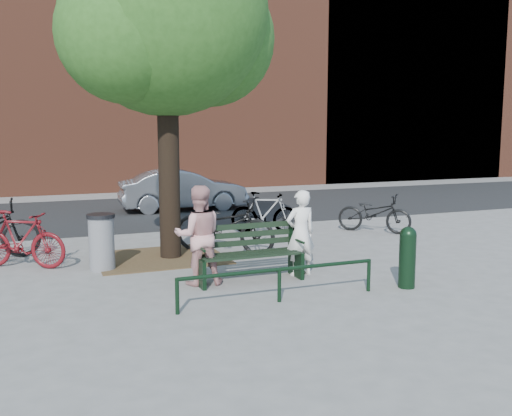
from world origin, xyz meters
name	(u,v)px	position (x,y,z in m)	size (l,w,h in m)	color
ground	(250,281)	(0.00, 0.00, 0.00)	(90.00, 90.00, 0.00)	gray
dirt_pit	(161,258)	(-1.00, 2.20, 0.01)	(2.40, 2.00, 0.02)	brown
road	(149,211)	(0.00, 8.50, 0.01)	(40.00, 7.00, 0.01)	black
townhouse_row	(114,35)	(0.17, 16.00, 6.25)	(45.00, 4.00, 14.00)	brown
park_bench	(248,252)	(0.00, 0.08, 0.48)	(1.74, 0.54, 0.97)	black
guard_railing	(279,275)	(0.00, -1.20, 0.40)	(3.06, 0.06, 0.51)	black
street_tree	(169,22)	(-0.75, 2.20, 4.42)	(4.20, 3.80, 6.50)	black
person_left	(301,233)	(0.95, 0.06, 0.73)	(0.53, 0.35, 1.46)	white
person_right	(199,235)	(-0.81, 0.15, 0.80)	(0.78, 0.60, 1.60)	#CC908C
bollard	(407,255)	(2.17, -1.25, 0.52)	(0.26, 0.26, 0.97)	black
litter_bin	(102,242)	(-2.15, 1.68, 0.51)	(0.49, 0.49, 1.00)	gray
bicycle_b	(20,239)	(-3.49, 2.36, 0.52)	(0.49, 1.73, 1.04)	#540C10
bicycle_c	(224,225)	(0.30, 2.20, 0.57)	(0.75, 2.16, 1.13)	black
bicycle_d	(265,212)	(1.91, 3.95, 0.49)	(0.46, 1.64, 0.99)	gray
bicycle_e	(374,213)	(4.38, 3.06, 0.47)	(0.62, 1.77, 0.93)	black
parked_car	(183,190)	(1.03, 8.36, 0.63)	(1.33, 3.81, 1.26)	gray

